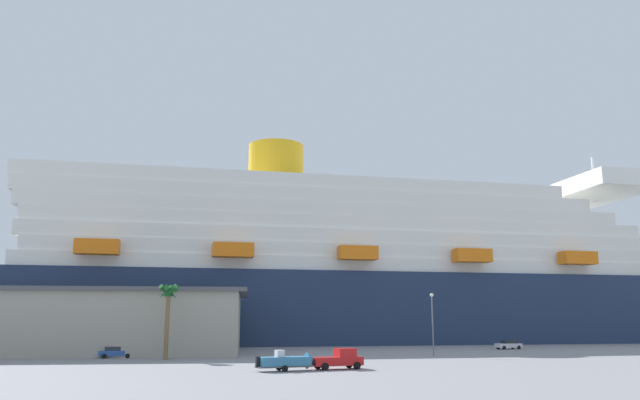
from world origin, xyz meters
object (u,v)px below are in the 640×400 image
small_boat_on_trailer (290,361)px  parked_car_silver_sedan (509,345)px  parked_car_blue_suv (116,352)px  pickup_truck (339,359)px  street_lamp (432,316)px  cruise_ship (389,279)px  palm_tree (168,299)px

small_boat_on_trailer → parked_car_silver_sedan: small_boat_on_trailer is taller
parked_car_blue_suv → parked_car_silver_sedan: bearing=10.7°
pickup_truck → street_lamp: 28.73m
street_lamp → parked_car_blue_suv: bearing=174.7°
cruise_ship → parked_car_silver_sedan: 39.97m
cruise_ship → small_boat_on_trailer: size_ratio=29.20×
parked_car_silver_sedan → parked_car_blue_suv: bearing=-169.3°
cruise_ship → small_boat_on_trailer: 83.62m
parked_car_blue_suv → street_lamp: bearing=-5.3°
cruise_ship → street_lamp: 54.47m
palm_tree → street_lamp: (38.27, 0.89, -2.14)m
cruise_ship → pickup_truck: 80.45m
pickup_truck → palm_tree: size_ratio=0.59×
cruise_ship → street_lamp: bearing=-101.2°
cruise_ship → palm_tree: bearing=-132.2°
cruise_ship → palm_tree: size_ratio=21.86×
cruise_ship → palm_tree: 72.72m
cruise_ship → street_lamp: cruise_ship is taller
street_lamp → parked_car_blue_suv: 45.67m
pickup_truck → parked_car_silver_sedan: (40.28, 37.59, -0.21)m
parked_car_blue_suv → parked_car_silver_sedan: same height
small_boat_on_trailer → palm_tree: size_ratio=0.75×
parked_car_silver_sedan → cruise_ship: bearing=106.5°
pickup_truck → parked_car_silver_sedan: size_ratio=1.19×
cruise_ship → pickup_truck: size_ratio=37.31×
pickup_truck → cruise_ship: bearing=68.1°
parked_car_silver_sedan → small_boat_on_trailer: bearing=-139.8°
parked_car_blue_suv → parked_car_silver_sedan: size_ratio=0.97×
street_lamp → palm_tree: bearing=-178.7°
small_boat_on_trailer → street_lamp: size_ratio=0.82×
small_boat_on_trailer → parked_car_blue_suv: small_boat_on_trailer is taller
cruise_ship → street_lamp: (-10.40, -52.73, -8.86)m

